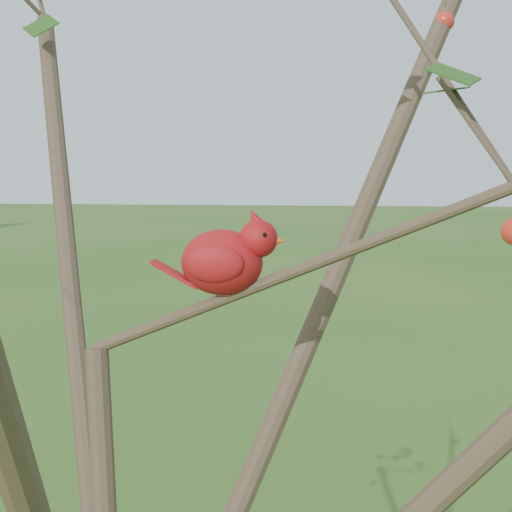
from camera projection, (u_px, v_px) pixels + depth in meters
The scene contains 3 objects.
crabapple_tree at pixel (119, 246), 1.04m from camera, with size 2.35×2.05×2.95m.
cardinal at pixel (226, 259), 1.14m from camera, with size 0.20×0.10×0.14m.
distant_trees at pixel (378, 181), 25.60m from camera, with size 43.09×12.88×3.84m.
Camera 1 is at (0.33, -1.03, 2.23)m, focal length 55.00 mm.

